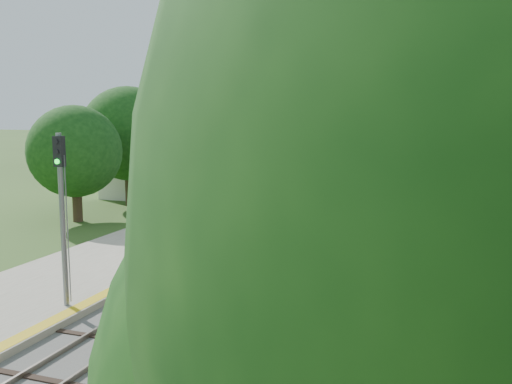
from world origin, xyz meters
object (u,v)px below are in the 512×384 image
(signal_gantry, at_px, (390,133))
(train, at_px, (375,149))
(station_building, at_px, (157,149))
(lamppost_far, at_px, (183,207))
(signal_farside, at_px, (389,172))
(signal_platform, at_px, (62,201))

(signal_gantry, distance_m, train, 7.23)
(station_building, relative_size, lamppost_far, 1.95)
(signal_farside, bearing_deg, signal_platform, -114.50)
(station_building, height_order, signal_farside, station_building)
(signal_gantry, height_order, lamppost_far, signal_gantry)
(train, xyz_separation_m, signal_farside, (6.20, -37.78, 1.13))
(lamppost_far, xyz_separation_m, signal_platform, (0.39, -10.14, 1.87))
(station_building, bearing_deg, lamppost_far, -56.63)
(station_building, xyz_separation_m, train, (14.00, 31.36, -1.66))
(station_building, bearing_deg, signal_farside, -17.63)
(lamppost_far, bearing_deg, signal_farside, 45.99)
(station_building, bearing_deg, signal_platform, -67.19)
(signal_gantry, height_order, signal_platform, signal_platform)
(lamppost_far, height_order, signal_farside, signal_farside)
(lamppost_far, bearing_deg, train, 86.04)
(lamppost_far, height_order, signal_platform, signal_platform)
(signal_platform, bearing_deg, station_building, 112.81)
(station_building, xyz_separation_m, lamppost_far, (10.70, -16.25, -1.74))
(signal_platform, bearing_deg, train, 87.12)
(signal_farside, bearing_deg, signal_gantry, 96.77)
(station_building, distance_m, signal_gantry, 29.94)
(train, relative_size, signal_farside, 19.12)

